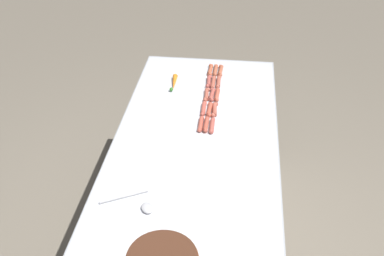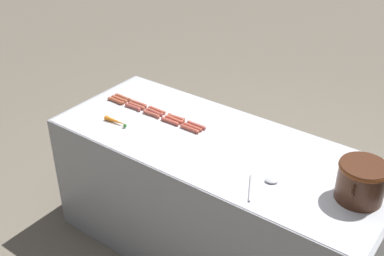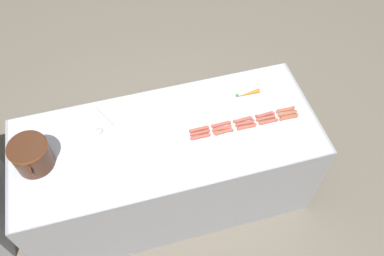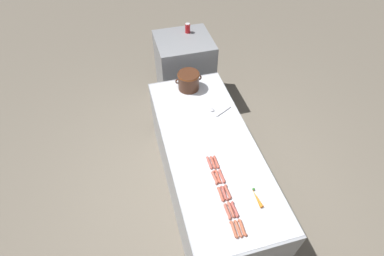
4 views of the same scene
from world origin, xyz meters
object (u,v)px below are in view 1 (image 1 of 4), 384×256
Objects in this scene: hot_dog_6 at (213,82)px; hot_dog_8 at (210,109)px; hot_dog_14 at (201,124)px; hot_dog_3 at (215,110)px; hot_dog_9 at (206,124)px; hot_dog_7 at (212,95)px; hot_dog_2 at (217,95)px; hot_dog_4 at (212,125)px; serving_spoon at (139,204)px; hot_dog_12 at (206,95)px; hot_dog_1 at (219,82)px; hot_dog_0 at (221,71)px; carrot at (174,83)px; hot_dog_10 at (210,70)px; hot_dog_5 at (216,70)px; hot_dog_11 at (209,81)px; hot_dog_13 at (204,109)px.

hot_dog_8 is (-0.00, 0.32, 0.00)m from hot_dog_6.
hot_dog_6 is 0.47m from hot_dog_14.
hot_dog_9 is at bearing 77.72° from hot_dog_3.
hot_dog_9 is at bearing 89.01° from hot_dog_7.
hot_dog_7 is (0.03, 0.00, 0.00)m from hot_dog_2.
serving_spoon is (0.27, 0.64, -0.00)m from hot_dog_4.
hot_dog_6 and hot_dog_12 have the same top height.
hot_dog_1 and hot_dog_12 have the same top height.
hot_dog_1 is at bearing -94.07° from hot_dog_9.
hot_dog_6 is 1.00× the size of hot_dog_8.
hot_dog_3 is 0.17m from hot_dog_14.
hot_dog_7 and hot_dog_8 have the same top height.
hot_dog_6 is at bearing 77.47° from hot_dog_0.
carrot is (0.24, -0.11, 0.00)m from hot_dog_7.
hot_dog_7 is 0.32m from hot_dog_10.
hot_dog_12 is (0.06, 0.17, 0.00)m from hot_dog_1.
serving_spoon is at bearing 71.38° from hot_dog_3.
hot_dog_3 is 1.00× the size of hot_dog_9.
hot_dog_5 is 1.00× the size of hot_dog_14.
hot_dog_7 is 1.00× the size of hot_dog_8.
hot_dog_3 and hot_dog_5 have the same top height.
serving_spoon is at bearing 76.53° from hot_dog_1.
carrot reaches higher than hot_dog_5.
hot_dog_3 is (0.00, 0.17, 0.00)m from hot_dog_2.
carrot reaches higher than hot_dog_12.
hot_dog_9 is at bearing 92.66° from hot_dog_10.
hot_dog_0 is at bearing 177.55° from hot_dog_10.
hot_dog_8 is at bearing 84.93° from hot_dog_1.
hot_dog_2 is at bearing -96.47° from hot_dog_9.
hot_dog_2 is 0.17m from hot_dog_3.
hot_dog_2 and hot_dog_4 have the same top height.
hot_dog_4 is at bearing 168.74° from hot_dog_9.
serving_spoon is at bearing 74.28° from hot_dog_2.
hot_dog_3 and hot_dog_11 have the same top height.
carrot is at bearing -64.06° from hot_dog_14.
hot_dog_4 is 1.00× the size of hot_dog_13.
hot_dog_3 and hot_dog_7 have the same top height.
hot_dog_3 is 1.00× the size of hot_dog_11.
hot_dog_0 is 1.00× the size of hot_dog_13.
hot_dog_0 is 0.16m from hot_dog_6.
carrot reaches higher than hot_dog_14.
hot_dog_0 is 0.64m from hot_dog_9.
hot_dog_3 and hot_dog_10 have the same top height.
hot_dog_6 is 1.00× the size of hot_dog_7.
hot_dog_14 is at bearing 86.14° from hot_dog_6.
hot_dog_5 is 0.48m from hot_dog_8.
hot_dog_7 is (0.03, -0.16, 0.00)m from hot_dog_3.
hot_dog_14 is at bearing 89.98° from hot_dog_10.
hot_dog_1 and hot_dog_14 have the same top height.
hot_dog_13 is at bearing 84.27° from hot_dog_6.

